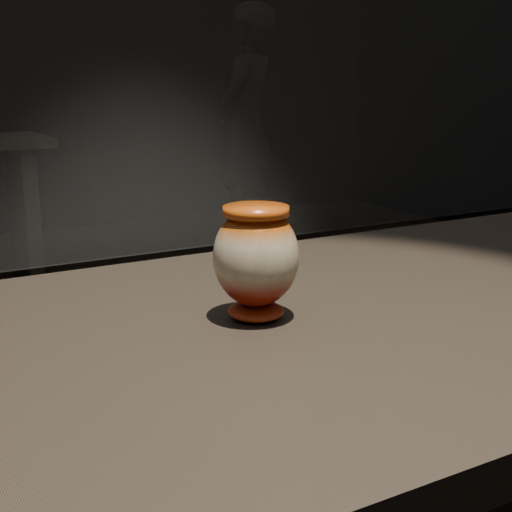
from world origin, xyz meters
The scene contains 3 objects.
display_plinth centered at (0.00, 0.00, 0.63)m, with size 2.00×0.80×0.90m.
main_vase centered at (0.04, 0.03, 0.99)m, with size 0.12×0.12×0.16m.
visitor centered at (1.99, 3.60, 0.85)m, with size 0.62×0.41×1.71m, color black.
Camera 1 is at (-0.42, -0.78, 1.22)m, focal length 50.00 mm.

